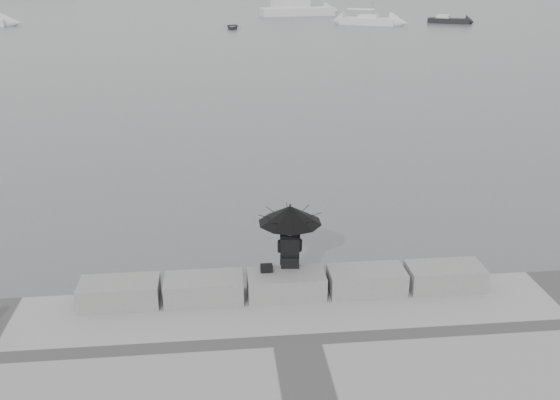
{
  "coord_description": "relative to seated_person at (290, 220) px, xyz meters",
  "views": [
    {
      "loc": [
        -1.31,
        -11.83,
        7.01
      ],
      "look_at": [
        0.23,
        3.0,
        1.31
      ],
      "focal_mm": 40.0,
      "sensor_mm": 36.0,
      "label": 1
    }
  ],
  "objects": [
    {
      "name": "sailboat_right",
      "position": [
        17.06,
        63.94,
        -1.49
      ],
      "size": [
        6.92,
        5.17,
        12.9
      ],
      "rotation": [
        0.0,
        0.0,
        -0.48
      ],
      "color": "white",
      "rests_on": "ground"
    },
    {
      "name": "small_motorboat",
      "position": [
        27.4,
        64.89,
        -1.72
      ],
      "size": [
        5.12,
        3.87,
        1.1
      ],
      "rotation": [
        0.0,
        0.0,
        -0.52
      ],
      "color": "black",
      "rests_on": "ground"
    },
    {
      "name": "stone_block_centre",
      "position": [
        -0.12,
        -0.38,
        -1.29
      ],
      "size": [
        1.6,
        0.8,
        0.5
      ],
      "primitive_type": "cube",
      "color": "slate",
      "rests_on": "promenade"
    },
    {
      "name": "stone_block_far_right",
      "position": [
        3.28,
        -0.38,
        -1.29
      ],
      "size": [
        1.6,
        0.8,
        0.5
      ],
      "primitive_type": "cube",
      "color": "slate",
      "rests_on": "promenade"
    },
    {
      "name": "motor_cruiser",
      "position": [
        10.38,
        78.25,
        -1.14
      ],
      "size": [
        10.53,
        4.23,
        4.5
      ],
      "rotation": [
        0.0,
        0.0,
        0.14
      ],
      "color": "white",
      "rests_on": "ground"
    },
    {
      "name": "stone_block_right",
      "position": [
        1.58,
        -0.38,
        -1.29
      ],
      "size": [
        1.6,
        0.8,
        0.5
      ],
      "primitive_type": "cube",
      "color": "slate",
      "rests_on": "promenade"
    },
    {
      "name": "bag",
      "position": [
        -0.51,
        -0.24,
        -0.95
      ],
      "size": [
        0.25,
        0.14,
        0.16
      ],
      "primitive_type": "cube",
      "color": "black",
      "rests_on": "stone_block_centre"
    },
    {
      "name": "dinghy",
      "position": [
        0.71,
        60.7,
        -1.79
      ],
      "size": [
        3.0,
        1.36,
        0.5
      ],
      "primitive_type": "imported",
      "rotation": [
        0.0,
        0.0,
        -0.04
      ],
      "color": "slate",
      "rests_on": "ground"
    },
    {
      "name": "stone_block_far_left",
      "position": [
        -3.52,
        -0.38,
        -1.29
      ],
      "size": [
        1.6,
        0.8,
        0.5
      ],
      "primitive_type": "cube",
      "color": "slate",
      "rests_on": "promenade"
    },
    {
      "name": "seated_person",
      "position": [
        0.0,
        0.0,
        0.0
      ],
      "size": [
        1.33,
        1.33,
        1.39
      ],
      "rotation": [
        0.0,
        0.0,
        -0.1
      ],
      "color": "black",
      "rests_on": "stone_block_centre"
    },
    {
      "name": "ground",
      "position": [
        -0.12,
        0.07,
        -2.04
      ],
      "size": [
        360.0,
        360.0,
        0.0
      ],
      "primitive_type": "plane",
      "color": "#4F5255",
      "rests_on": "ground"
    },
    {
      "name": "stone_block_left",
      "position": [
        -1.82,
        -0.38,
        -1.29
      ],
      "size": [
        1.6,
        0.8,
        0.5
      ],
      "primitive_type": "cube",
      "color": "slate",
      "rests_on": "promenade"
    }
  ]
}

